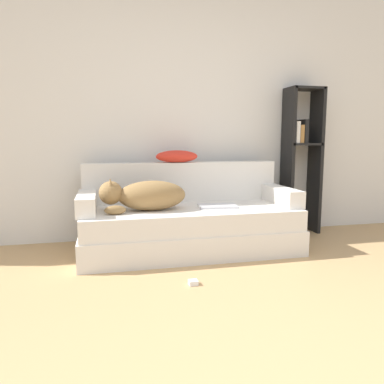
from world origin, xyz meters
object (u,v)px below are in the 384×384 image
Objects in this scene: couch at (190,229)px; dog at (145,195)px; bookshelf at (301,153)px; power_adapter at (193,282)px; throw_pillow at (177,156)px; laptop at (218,206)px.

dog reaches higher than couch.
power_adapter is at bearing -140.82° from bookshelf.
throw_pillow is 0.26× the size of bookshelf.
dog is at bearing -164.54° from bookshelf.
power_adapter is (-0.40, -0.73, -0.39)m from laptop.
laptop is at bearing -50.55° from throw_pillow.
dog is (-0.40, -0.06, 0.33)m from couch.
couch is 0.81m from power_adapter.
couch is at bearing -80.94° from throw_pillow.
throw_pillow is at bearing 47.52° from dog.
bookshelf is at bearing 3.74° from throw_pillow.
laptop is (0.25, -0.04, 0.21)m from couch.
throw_pillow reaches higher than couch.
throw_pillow reaches higher than dog.
throw_pillow is (-0.05, 0.32, 0.64)m from couch.
laptop is 5.77× the size of power_adapter.
bookshelf is at bearing 17.41° from couch.
bookshelf reaches higher than laptop.
couch is at bearing 175.85° from laptop.
throw_pillow is 6.49× the size of power_adapter.
throw_pillow reaches higher than power_adapter.
couch is at bearing -162.59° from bookshelf.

